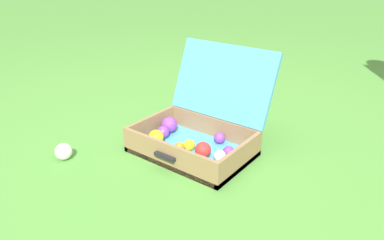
{
  "coord_description": "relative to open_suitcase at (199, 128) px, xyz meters",
  "views": [
    {
      "loc": [
        0.98,
        -1.17,
        0.86
      ],
      "look_at": [
        0.05,
        0.04,
        0.17
      ],
      "focal_mm": 34.05,
      "sensor_mm": 36.0,
      "label": 1
    }
  ],
  "objects": [
    {
      "name": "ground_plane",
      "position": [
        -0.04,
        -0.11,
        -0.11
      ],
      "size": [
        16.0,
        16.0,
        0.0
      ],
      "primitive_type": "plane",
      "color": "#4C8C38"
    },
    {
      "name": "open_suitcase",
      "position": [
        0.0,
        0.0,
        0.0
      ],
      "size": [
        0.54,
        0.54,
        0.47
      ],
      "color": "#4799C6",
      "rests_on": "ground"
    },
    {
      "name": "stray_ball_on_grass",
      "position": [
        -0.43,
        -0.47,
        -0.07
      ],
      "size": [
        0.08,
        0.08,
        0.08
      ],
      "primitive_type": "sphere",
      "color": "white",
      "rests_on": "ground"
    }
  ]
}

